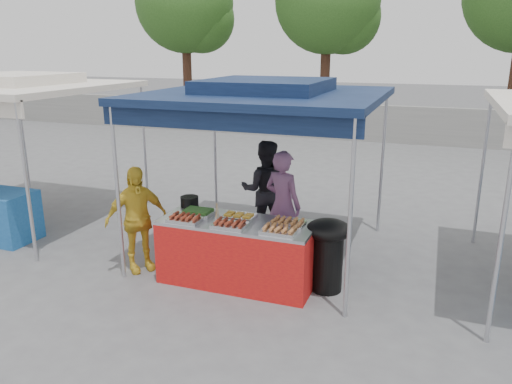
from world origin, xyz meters
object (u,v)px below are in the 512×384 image
(vendor_woman, at_px, (283,205))
(vendor_table, at_px, (237,252))
(helper_man, at_px, (265,190))
(wok_burner, at_px, (328,249))
(cooking_pot, at_px, (190,202))
(customer_person, at_px, (137,219))

(vendor_woman, bearing_deg, vendor_table, 90.82)
(vendor_table, distance_m, helper_man, 1.72)
(vendor_woman, bearing_deg, wok_burner, 155.13)
(vendor_table, xyz_separation_m, wok_burner, (1.15, 0.19, 0.14))
(wok_burner, distance_m, vendor_woman, 1.18)
(cooking_pot, height_order, wok_burner, cooking_pot)
(vendor_table, relative_size, customer_person, 1.35)
(vendor_table, xyz_separation_m, cooking_pot, (-0.86, 0.34, 0.50))
(helper_man, bearing_deg, vendor_table, 79.99)
(helper_man, bearing_deg, wok_burner, 115.47)
(wok_burner, distance_m, helper_man, 2.02)
(vendor_woman, distance_m, customer_person, 2.06)
(wok_burner, relative_size, helper_man, 0.59)
(vendor_woman, bearing_deg, helper_man, -35.03)
(helper_man, relative_size, customer_person, 1.08)
(vendor_table, distance_m, customer_person, 1.47)
(vendor_table, distance_m, wok_burner, 1.17)
(vendor_table, height_order, vendor_woman, vendor_woman)
(cooking_pot, bearing_deg, vendor_table, -21.54)
(vendor_table, height_order, helper_man, helper_man)
(vendor_table, distance_m, cooking_pot, 1.05)
(cooking_pot, relative_size, helper_man, 0.16)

